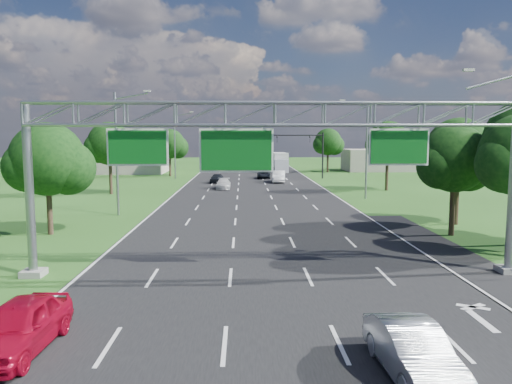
{
  "coord_description": "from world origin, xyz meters",
  "views": [
    {
      "loc": [
        -1.21,
        -10.95,
        6.52
      ],
      "look_at": [
        -0.55,
        14.18,
        3.68
      ],
      "focal_mm": 35.0,
      "sensor_mm": 36.0,
      "label": 1
    }
  ],
  "objects_px": {
    "sign_gantry": "(276,128)",
    "box_truck": "(279,162)",
    "traffic_signal": "(300,145)",
    "silver_sedan": "(413,351)",
    "red_coupe": "(19,326)"
  },
  "relations": [
    {
      "from": "traffic_signal",
      "to": "silver_sedan",
      "type": "height_order",
      "value": "traffic_signal"
    },
    {
      "from": "sign_gantry",
      "to": "traffic_signal",
      "type": "bearing_deg",
      "value": 82.32
    },
    {
      "from": "silver_sedan",
      "to": "box_truck",
      "type": "relative_size",
      "value": 0.48
    },
    {
      "from": "traffic_signal",
      "to": "box_truck",
      "type": "bearing_deg",
      "value": 96.96
    },
    {
      "from": "sign_gantry",
      "to": "box_truck",
      "type": "bearing_deg",
      "value": 85.68
    },
    {
      "from": "traffic_signal",
      "to": "box_truck",
      "type": "relative_size",
      "value": 1.34
    },
    {
      "from": "traffic_signal",
      "to": "silver_sedan",
      "type": "distance_m",
      "value": 63.41
    },
    {
      "from": "traffic_signal",
      "to": "silver_sedan",
      "type": "xyz_separation_m",
      "value": [
        -4.1,
        -63.13,
        -4.45
      ]
    },
    {
      "from": "red_coupe",
      "to": "box_truck",
      "type": "height_order",
      "value": "box_truck"
    },
    {
      "from": "sign_gantry",
      "to": "silver_sedan",
      "type": "bearing_deg",
      "value": -73.23
    },
    {
      "from": "sign_gantry",
      "to": "red_coupe",
      "type": "xyz_separation_m",
      "value": [
        -8.33,
        -8.25,
        -6.1
      ]
    },
    {
      "from": "traffic_signal",
      "to": "box_truck",
      "type": "height_order",
      "value": "traffic_signal"
    },
    {
      "from": "traffic_signal",
      "to": "silver_sedan",
      "type": "bearing_deg",
      "value": -93.72
    },
    {
      "from": "sign_gantry",
      "to": "red_coupe",
      "type": "bearing_deg",
      "value": -135.28
    },
    {
      "from": "sign_gantry",
      "to": "traffic_signal",
      "type": "relative_size",
      "value": 1.92
    }
  ]
}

